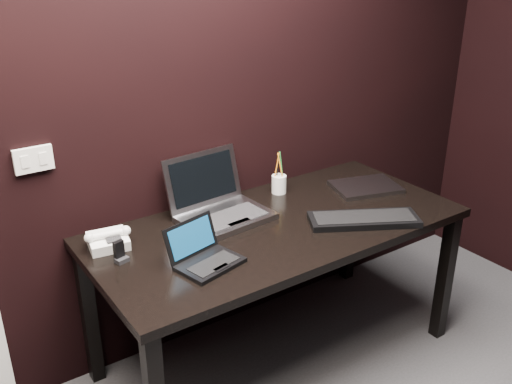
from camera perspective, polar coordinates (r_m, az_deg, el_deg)
wall_back at (r=2.57m, az=-8.48°, el=9.81°), size 4.00×0.00×4.00m
wall_switch at (r=2.41m, az=-21.37°, el=3.04°), size 0.15×0.02×0.10m
desk at (r=2.62m, az=2.21°, el=-4.63°), size 1.70×0.80×0.74m
netbook at (r=2.26m, az=-5.15°, el=-6.41°), size 0.29×0.27×0.16m
silver_laptop at (r=2.62m, az=-3.67°, el=-1.46°), size 0.42×0.39×0.27m
ext_keyboard at (r=2.63m, az=10.73°, el=-2.70°), size 0.51×0.39×0.03m
closed_laptop at (r=2.99m, az=10.89°, el=0.50°), size 0.38×0.32×0.02m
desk_phone at (r=2.44m, az=-14.57°, el=-4.69°), size 0.20×0.17×0.09m
mobile_phone at (r=2.33m, az=-13.45°, el=-6.04°), size 0.06×0.05×0.09m
pen_cup at (r=2.88m, az=2.31°, el=0.87°), size 0.10×0.10×0.22m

